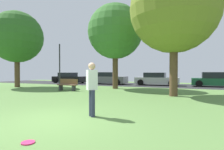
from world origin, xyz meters
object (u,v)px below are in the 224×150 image
object	(u,v)px
parked_car_silver	(157,79)
oak_tree_right	(17,37)
parked_car_grey	(108,79)
birch_tree_lone	(115,32)
person_thrower	(92,87)
parked_car_black	(69,78)
parked_car_green	(216,80)
park_bench	(68,85)
frisbee_disc	(28,143)
street_lamp_post	(60,65)
oak_tree_left	(174,9)

from	to	relation	value
parked_car_silver	oak_tree_right	bearing A→B (deg)	-147.62
oak_tree_right	parked_car_grey	distance (m)	10.35
birch_tree_lone	person_thrower	bearing A→B (deg)	-72.54
parked_car_black	parked_car_green	bearing A→B (deg)	0.77
park_bench	frisbee_disc	bearing A→B (deg)	121.92
parked_car_silver	parked_car_green	world-z (taller)	parked_car_green
person_thrower	birch_tree_lone	bearing A→B (deg)	-122.64
birch_tree_lone	street_lamp_post	distance (m)	7.91
frisbee_disc	parked_car_black	size ratio (longest dim) A/B	0.06
parked_car_silver	parked_car_black	bearing A→B (deg)	-179.77
birch_tree_lone	parked_car_black	xyz separation A→B (m)	(-8.68, 5.33, -4.28)
oak_tree_right	parked_car_black	size ratio (longest dim) A/B	1.72
parked_car_black	street_lamp_post	distance (m)	4.24
parked_car_green	street_lamp_post	distance (m)	16.09
parked_car_black	oak_tree_left	bearing A→B (deg)	-32.05
oak_tree_right	parked_car_silver	bearing A→B (deg)	32.38
parked_car_black	park_bench	xyz separation A→B (m)	(5.94, -8.36, -0.16)
parked_car_silver	park_bench	bearing A→B (deg)	-122.59
oak_tree_left	parked_car_green	bearing A→B (deg)	69.91
birch_tree_lone	parked_car_black	distance (m)	11.05
birch_tree_lone	parked_car_black	size ratio (longest dim) A/B	1.75
oak_tree_right	frisbee_disc	xyz separation A→B (m)	(12.12, -10.02, -4.72)
parked_car_green	person_thrower	bearing A→B (deg)	-109.10
birch_tree_lone	parked_car_grey	size ratio (longest dim) A/B	1.64
parked_car_black	parked_car_grey	size ratio (longest dim) A/B	0.94
frisbee_disc	parked_car_grey	bearing A→B (deg)	109.03
oak_tree_left	street_lamp_post	distance (m)	13.59
birch_tree_lone	parked_car_silver	bearing A→B (deg)	63.92
park_bench	street_lamp_post	world-z (taller)	street_lamp_post
oak_tree_left	parked_car_silver	world-z (taller)	oak_tree_left
parked_car_black	parked_car_green	xyz separation A→B (m)	(16.97, 0.23, 0.02)
birch_tree_lone	oak_tree_left	size ratio (longest dim) A/B	0.93
birch_tree_lone	frisbee_disc	distance (m)	13.41
oak_tree_left	parked_car_grey	distance (m)	12.49
birch_tree_lone	oak_tree_right	world-z (taller)	birch_tree_lone
oak_tree_right	parked_car_black	world-z (taller)	oak_tree_right
parked_car_green	street_lamp_post	xyz separation A→B (m)	(-15.54, -3.87, 1.61)
parked_car_black	parked_car_grey	distance (m)	5.66
oak_tree_left	parked_car_silver	bearing A→B (deg)	105.66
parked_car_green	frisbee_disc	bearing A→B (deg)	-106.83
oak_tree_right	parked_car_green	xyz separation A→B (m)	(17.48, 7.68, -4.09)
parked_car_grey	street_lamp_post	world-z (taller)	street_lamp_post
frisbee_disc	street_lamp_post	world-z (taller)	street_lamp_post
person_thrower	parked_car_black	xyz separation A→B (m)	(-11.71, 14.96, -0.35)
birch_tree_lone	person_thrower	xyz separation A→B (m)	(3.03, -9.62, -3.93)
oak_tree_left	parked_car_grey	bearing A→B (deg)	133.93
parked_car_green	park_bench	bearing A→B (deg)	-142.08
park_bench	parked_car_grey	bearing A→B (deg)	-88.05
oak_tree_right	parked_car_black	bearing A→B (deg)	86.09
street_lamp_post	oak_tree_left	bearing A→B (deg)	-21.93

